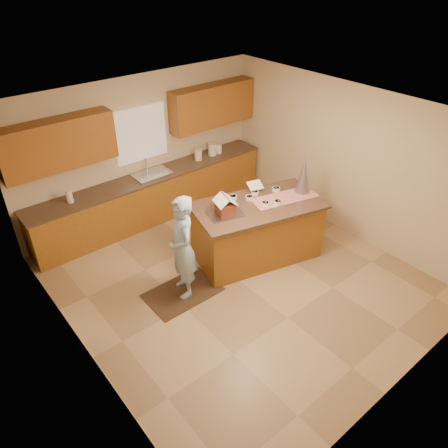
{
  "coord_description": "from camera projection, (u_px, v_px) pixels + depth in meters",
  "views": [
    {
      "loc": [
        -3.53,
        -3.97,
        4.54
      ],
      "look_at": [
        -0.1,
        0.2,
        1.0
      ],
      "focal_mm": 34.21,
      "sensor_mm": 36.0,
      "label": 1
    }
  ],
  "objects": [
    {
      "name": "wall_front",
      "position": [
        412.0,
        313.0,
        4.41
      ],
      "size": [
        5.5,
        5.5,
        0.0
      ],
      "primitive_type": "plane",
      "color": "beige",
      "rests_on": "floor"
    },
    {
      "name": "upper_cabinet_left",
      "position": [
        58.0,
        145.0,
        6.72
      ],
      "size": [
        1.85,
        0.35,
        0.8
      ],
      "primitive_type": "cube",
      "color": "#9D6421",
      "rests_on": "wall_back"
    },
    {
      "name": "wall_left",
      "position": [
        73.0,
        279.0,
        4.86
      ],
      "size": [
        5.5,
        5.5,
        0.0
      ],
      "primitive_type": "plane",
      "color": "beige",
      "rests_on": "floor"
    },
    {
      "name": "window_curtain",
      "position": [
        141.0,
        134.0,
        7.78
      ],
      "size": [
        1.05,
        0.03,
        1.0
      ],
      "primitive_type": "cube",
      "color": "white",
      "rests_on": "wall_back"
    },
    {
      "name": "baking_tray",
      "position": [
        225.0,
        214.0,
        6.62
      ],
      "size": [
        0.59,
        0.5,
        0.03
      ],
      "primitive_type": "cube",
      "rotation": [
        0.0,
        0.0,
        -0.26
      ],
      "color": "silver",
      "rests_on": "island_top"
    },
    {
      "name": "tinsel_tree",
      "position": [
        304.0,
        175.0,
        7.07
      ],
      "size": [
        0.3,
        0.3,
        0.62
      ],
      "primitive_type": "cone",
      "rotation": [
        0.0,
        0.0,
        -0.26
      ],
      "color": "#B7B7C4",
      "rests_on": "island_top"
    },
    {
      "name": "rug",
      "position": [
        183.0,
        292.0,
        6.64
      ],
      "size": [
        1.13,
        0.73,
        0.01
      ],
      "primitive_type": "cube",
      "color": "black",
      "rests_on": "floor"
    },
    {
      "name": "upper_cabinet_right",
      "position": [
        212.0,
        105.0,
        8.37
      ],
      "size": [
        1.85,
        0.35,
        0.8
      ],
      "primitive_type": "cube",
      "color": "#9D6421",
      "rests_on": "wall_back"
    },
    {
      "name": "island_top",
      "position": [
        258.0,
        205.0,
        6.9
      ],
      "size": [
        2.31,
        1.59,
        0.04
      ],
      "primitive_type": "cube",
      "rotation": [
        0.0,
        0.0,
        -0.26
      ],
      "color": "brown",
      "rests_on": "island_base"
    },
    {
      "name": "ceiling",
      "position": [
        240.0,
        117.0,
        5.44
      ],
      "size": [
        5.5,
        5.5,
        0.0
      ],
      "primitive_type": "plane",
      "color": "silver",
      "rests_on": "floor"
    },
    {
      "name": "candy_bowls",
      "position": [
        259.0,
        197.0,
        7.02
      ],
      "size": [
        0.88,
        0.72,
        0.06
      ],
      "color": "yellow",
      "rests_on": "island_top"
    },
    {
      "name": "stone_accent",
      "position": [
        108.0,
        325.0,
        4.4
      ],
      "size": [
        0.0,
        2.5,
        2.5
      ],
      "primitive_type": "plane",
      "rotation": [
        1.57,
        0.0,
        1.57
      ],
      "color": "gray",
      "rests_on": "wall_left"
    },
    {
      "name": "wall_right",
      "position": [
        345.0,
        161.0,
        7.51
      ],
      "size": [
        5.5,
        5.5,
        0.0
      ],
      "primitive_type": "plane",
      "color": "beige",
      "rests_on": "floor"
    },
    {
      "name": "wall_back",
      "position": [
        142.0,
        149.0,
        7.96
      ],
      "size": [
        5.5,
        5.5,
        0.0
      ],
      "primitive_type": "plane",
      "color": "beige",
      "rests_on": "floor"
    },
    {
      "name": "canister_b",
      "position": [
        212.0,
        149.0,
        8.7
      ],
      "size": [
        0.17,
        0.17,
        0.24
      ],
      "primitive_type": "cylinder",
      "color": "white",
      "rests_on": "back_counter_top"
    },
    {
      "name": "boy",
      "position": [
        182.0,
        248.0,
        6.21
      ],
      "size": [
        0.57,
        0.7,
        1.66
      ],
      "primitive_type": "imported",
      "rotation": [
        0.0,
        0.0,
        -1.9
      ],
      "color": "#9FC3E2",
      "rests_on": "rug"
    },
    {
      "name": "gingerbread_house",
      "position": [
        225.0,
        206.0,
        6.55
      ],
      "size": [
        0.38,
        0.38,
        0.32
      ],
      "color": "brown",
      "rests_on": "baking_tray"
    },
    {
      "name": "sink",
      "position": [
        152.0,
        176.0,
        8.02
      ],
      "size": [
        0.7,
        0.45,
        0.12
      ],
      "primitive_type": "cube",
      "color": "silver",
      "rests_on": "back_counter_top"
    },
    {
      "name": "cookbook",
      "position": [
        255.0,
        185.0,
        7.21
      ],
      "size": [
        0.29,
        0.25,
        0.11
      ],
      "primitive_type": "cube",
      "rotation": [
        -1.13,
        0.0,
        -0.26
      ],
      "color": "white",
      "rests_on": "island_top"
    },
    {
      "name": "floor",
      "position": [
        237.0,
        278.0,
        6.92
      ],
      "size": [
        5.5,
        5.5,
        0.0
      ],
      "primitive_type": "plane",
      "color": "tan",
      "rests_on": "ground"
    },
    {
      "name": "table_runner",
      "position": [
        285.0,
        198.0,
        7.06
      ],
      "size": [
        1.18,
        0.67,
        0.01
      ],
      "primitive_type": "cube",
      "rotation": [
        0.0,
        0.0,
        -0.26
      ],
      "color": "#B90E0D",
      "rests_on": "island_top"
    },
    {
      "name": "canister_a",
      "position": [
        198.0,
        155.0,
        8.52
      ],
      "size": [
        0.15,
        0.15,
        0.2
      ],
      "primitive_type": "cylinder",
      "color": "white",
      "rests_on": "back_counter_top"
    },
    {
      "name": "back_counter_base",
      "position": [
        154.0,
        197.0,
        8.27
      ],
      "size": [
        4.8,
        0.6,
        0.88
      ],
      "primitive_type": "cube",
      "color": "#A06821",
      "rests_on": "floor"
    },
    {
      "name": "island_base",
      "position": [
        257.0,
        232.0,
        7.18
      ],
      "size": [
        2.2,
        1.48,
        0.98
      ],
      "primitive_type": "cube",
      "rotation": [
        0.0,
        0.0,
        -0.26
      ],
      "color": "#A06821",
      "rests_on": "floor"
    },
    {
      "name": "paper_towel",
      "position": [
        69.0,
        196.0,
        7.1
      ],
      "size": [
        0.1,
        0.1,
        0.22
      ],
      "primitive_type": "cylinder",
      "color": "white",
      "rests_on": "back_counter_top"
    },
    {
      "name": "canister_c",
      "position": [
        219.0,
        149.0,
        8.8
      ],
      "size": [
        0.13,
        0.13,
        0.19
      ],
      "primitive_type": "cylinder",
      "color": "white",
      "rests_on": "back_counter_top"
    },
    {
      "name": "back_counter_top",
      "position": [
        152.0,
        176.0,
        8.01
      ],
      "size": [
        4.85,
        0.63,
        0.04
      ],
      "primitive_type": "cube",
      "color": "brown",
      "rests_on": "back_counter_base"
    },
    {
      "name": "faucet",
      "position": [
        146.0,
        165.0,
        8.04
      ],
      "size": [
        0.03,
        0.03,
        0.28
      ],
      "primitive_type": "cylinder",
      "color": "silver",
      "rests_on": "back_counter_top"
    }
  ]
}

